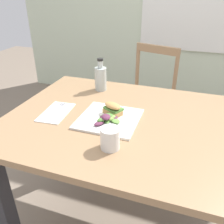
{
  "coord_description": "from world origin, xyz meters",
  "views": [
    {
      "loc": [
        0.29,
        -0.92,
        1.29
      ],
      "look_at": [
        -0.03,
        0.01,
        0.76
      ],
      "focal_mm": 38.27,
      "sensor_mm": 36.0,
      "label": 1
    }
  ],
  "objects_px": {
    "fork_on_napkin": "(58,110)",
    "plate_lunch": "(109,119)",
    "dining_table": "(125,143)",
    "sandwich_half_front": "(113,109)",
    "cup_extra_side": "(110,138)",
    "chair_wooden_far": "(146,101)",
    "bottle_cold_brew": "(101,79)"
  },
  "relations": [
    {
      "from": "dining_table",
      "to": "cup_extra_side",
      "type": "relative_size",
      "value": 13.03
    },
    {
      "from": "plate_lunch",
      "to": "cup_extra_side",
      "type": "relative_size",
      "value": 3.15
    },
    {
      "from": "chair_wooden_far",
      "to": "sandwich_half_front",
      "type": "height_order",
      "value": "chair_wooden_far"
    },
    {
      "from": "plate_lunch",
      "to": "cup_extra_side",
      "type": "height_order",
      "value": "cup_extra_side"
    },
    {
      "from": "chair_wooden_far",
      "to": "cup_extra_side",
      "type": "xyz_separation_m",
      "value": [
        0.06,
        -1.07,
        0.33
      ]
    },
    {
      "from": "dining_table",
      "to": "cup_extra_side",
      "type": "distance_m",
      "value": 0.3
    },
    {
      "from": "sandwich_half_front",
      "to": "bottle_cold_brew",
      "type": "height_order",
      "value": "bottle_cold_brew"
    },
    {
      "from": "plate_lunch",
      "to": "fork_on_napkin",
      "type": "distance_m",
      "value": 0.27
    },
    {
      "from": "plate_lunch",
      "to": "cup_extra_side",
      "type": "distance_m",
      "value": 0.22
    },
    {
      "from": "chair_wooden_far",
      "to": "fork_on_napkin",
      "type": "height_order",
      "value": "chair_wooden_far"
    },
    {
      "from": "sandwich_half_front",
      "to": "fork_on_napkin",
      "type": "distance_m",
      "value": 0.28
    },
    {
      "from": "plate_lunch",
      "to": "sandwich_half_front",
      "type": "relative_size",
      "value": 2.58
    },
    {
      "from": "bottle_cold_brew",
      "to": "cup_extra_side",
      "type": "xyz_separation_m",
      "value": [
        0.24,
        -0.52,
        -0.02
      ]
    },
    {
      "from": "dining_table",
      "to": "sandwich_half_front",
      "type": "xyz_separation_m",
      "value": [
        -0.06,
        0.01,
        0.17
      ]
    },
    {
      "from": "chair_wooden_far",
      "to": "fork_on_napkin",
      "type": "relative_size",
      "value": 4.68
    },
    {
      "from": "dining_table",
      "to": "fork_on_napkin",
      "type": "distance_m",
      "value": 0.37
    },
    {
      "from": "plate_lunch",
      "to": "chair_wooden_far",
      "type": "bearing_deg",
      "value": 89.29
    },
    {
      "from": "fork_on_napkin",
      "to": "cup_extra_side",
      "type": "bearing_deg",
      "value": -29.88
    },
    {
      "from": "cup_extra_side",
      "to": "sandwich_half_front",
      "type": "bearing_deg",
      "value": 106.6
    },
    {
      "from": "fork_on_napkin",
      "to": "chair_wooden_far",
      "type": "bearing_deg",
      "value": 72.19
    },
    {
      "from": "dining_table",
      "to": "bottle_cold_brew",
      "type": "relative_size",
      "value": 5.93
    },
    {
      "from": "plate_lunch",
      "to": "bottle_cold_brew",
      "type": "xyz_separation_m",
      "value": [
        -0.17,
        0.32,
        0.06
      ]
    },
    {
      "from": "dining_table",
      "to": "fork_on_napkin",
      "type": "height_order",
      "value": "fork_on_napkin"
    },
    {
      "from": "chair_wooden_far",
      "to": "bottle_cold_brew",
      "type": "relative_size",
      "value": 4.65
    },
    {
      "from": "chair_wooden_far",
      "to": "dining_table",
      "type": "bearing_deg",
      "value": -86.13
    },
    {
      "from": "dining_table",
      "to": "chair_wooden_far",
      "type": "distance_m",
      "value": 0.85
    },
    {
      "from": "dining_table",
      "to": "cup_extra_side",
      "type": "height_order",
      "value": "cup_extra_side"
    },
    {
      "from": "fork_on_napkin",
      "to": "plate_lunch",
      "type": "bearing_deg",
      "value": 0.37
    },
    {
      "from": "chair_wooden_far",
      "to": "sandwich_half_front",
      "type": "distance_m",
      "value": 0.89
    },
    {
      "from": "cup_extra_side",
      "to": "bottle_cold_brew",
      "type": "bearing_deg",
      "value": 114.97
    },
    {
      "from": "chair_wooden_far",
      "to": "bottle_cold_brew",
      "type": "distance_m",
      "value": 0.68
    },
    {
      "from": "dining_table",
      "to": "sandwich_half_front",
      "type": "bearing_deg",
      "value": 174.53
    }
  ]
}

